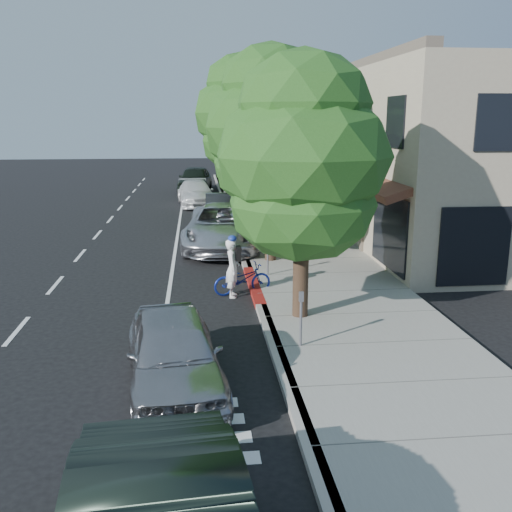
{
  "coord_description": "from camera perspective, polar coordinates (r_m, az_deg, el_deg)",
  "views": [
    {
      "loc": [
        -1.68,
        -15.81,
        5.13
      ],
      "look_at": [
        -0.07,
        -0.32,
        1.35
      ],
      "focal_mm": 40.0,
      "sensor_mm": 36.0,
      "label": 1
    }
  ],
  "objects": [
    {
      "name": "sidewalk",
      "position": [
        24.66,
        3.49,
        1.8
      ],
      "size": [
        4.6,
        56.0,
        0.15
      ],
      "primitive_type": "cube",
      "color": "gray",
      "rests_on": "ground"
    },
    {
      "name": "street_tree_4",
      "position": [
        37.9,
        -2.08,
        13.45
      ],
      "size": [
        4.98,
        4.98,
        8.11
      ],
      "color": "black",
      "rests_on": "ground"
    },
    {
      "name": "pedestrian",
      "position": [
        28.61,
        2.53,
        5.17
      ],
      "size": [
        0.93,
        0.87,
        1.53
      ],
      "primitive_type": "imported",
      "rotation": [
        0.0,
        0.0,
        3.65
      ],
      "color": "black",
      "rests_on": "sidewalk"
    },
    {
      "name": "curb",
      "position": [
        24.4,
        -1.85,
        1.68
      ],
      "size": [
        0.3,
        56.0,
        0.15
      ],
      "primitive_type": "cube",
      "color": "#9E998E",
      "rests_on": "ground"
    },
    {
      "name": "ground",
      "position": [
        16.7,
        0.13,
        -4.24
      ],
      "size": [
        120.0,
        120.0,
        0.0
      ],
      "primitive_type": "plane",
      "color": "black",
      "rests_on": "ground"
    },
    {
      "name": "street_tree_3",
      "position": [
        31.91,
        -1.33,
        13.87
      ],
      "size": [
        5.44,
        5.44,
        8.58
      ],
      "color": "black",
      "rests_on": "ground"
    },
    {
      "name": "curb_red_segment",
      "position": [
        17.63,
        -0.21,
        -3.01
      ],
      "size": [
        0.32,
        4.0,
        0.15
      ],
      "primitive_type": "cube",
      "color": "maroon",
      "rests_on": "ground"
    },
    {
      "name": "street_tree_5",
      "position": [
        43.88,
        -2.63,
        13.35
      ],
      "size": [
        4.69,
        4.69,
        7.91
      ],
      "color": "black",
      "rests_on": "ground"
    },
    {
      "name": "bicycle",
      "position": [
        16.98,
        -1.38,
        -2.31
      ],
      "size": [
        1.86,
        1.04,
        0.93
      ],
      "primitive_type": "imported",
      "rotation": [
        0.0,
        0.0,
        1.83
      ],
      "color": "navy",
      "rests_on": "ground"
    },
    {
      "name": "silver_suv",
      "position": [
        22.97,
        -3.31,
        2.96
      ],
      "size": [
        3.52,
        6.58,
        1.76
      ],
      "primitive_type": "imported",
      "rotation": [
        0.0,
        0.0,
        -0.1
      ],
      "color": "silver",
      "rests_on": "ground"
    },
    {
      "name": "street_tree_2",
      "position": [
        25.95,
        -0.22,
        11.83
      ],
      "size": [
        4.38,
        4.38,
        7.01
      ],
      "color": "black",
      "rests_on": "ground"
    },
    {
      "name": "storefront_building",
      "position": [
        35.68,
        12.73,
        10.7
      ],
      "size": [
        10.0,
        36.0,
        7.0
      ],
      "primitive_type": "cube",
      "color": "tan",
      "rests_on": "ground"
    },
    {
      "name": "dark_sedan",
      "position": [
        28.69,
        -3.54,
        4.77
      ],
      "size": [
        1.58,
        4.36,
        1.43
      ],
      "primitive_type": "imported",
      "rotation": [
        0.0,
        0.0,
        -0.02
      ],
      "color": "#222527",
      "rests_on": "ground"
    },
    {
      "name": "street_tree_0",
      "position": [
        14.08,
        4.71,
        9.54
      ],
      "size": [
        4.34,
        4.34,
        6.77
      ],
      "color": "black",
      "rests_on": "ground"
    },
    {
      "name": "street_tree_1",
      "position": [
        19.98,
        1.53,
        12.42
      ],
      "size": [
        4.69,
        4.69,
        7.63
      ],
      "color": "black",
      "rests_on": "ground"
    },
    {
      "name": "cyclist",
      "position": [
        16.63,
        -2.35,
        -1.23
      ],
      "size": [
        0.47,
        0.67,
        1.73
      ],
      "primitive_type": "imported",
      "rotation": [
        0.0,
        0.0,
        1.48
      ],
      "color": "white",
      "rests_on": "ground"
    },
    {
      "name": "dark_suv_far",
      "position": [
        41.22,
        -6.11,
        7.68
      ],
      "size": [
        2.68,
        5.45,
        1.79
      ],
      "primitive_type": "imported",
      "rotation": [
        0.0,
        0.0,
        -0.11
      ],
      "color": "black",
      "rests_on": "ground"
    },
    {
      "name": "white_pickup",
      "position": [
        34.66,
        -6.04,
        6.26
      ],
      "size": [
        2.46,
        5.13,
        1.44
      ],
      "primitive_type": "imported",
      "rotation": [
        0.0,
        0.0,
        0.09
      ],
      "color": "silver",
      "rests_on": "ground"
    },
    {
      "name": "near_car_a",
      "position": [
        11.22,
        -8.22,
        -9.55
      ],
      "size": [
        2.24,
        4.51,
        1.48
      ],
      "primitive_type": "imported",
      "rotation": [
        0.0,
        0.0,
        0.12
      ],
      "color": "#A4A3A8",
      "rests_on": "ground"
    }
  ]
}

